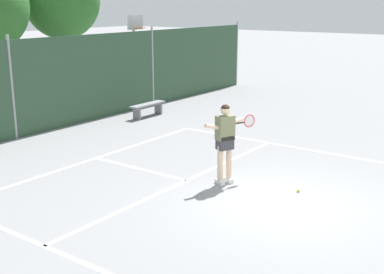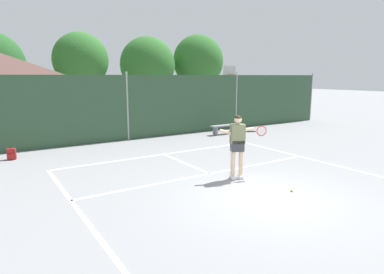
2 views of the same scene
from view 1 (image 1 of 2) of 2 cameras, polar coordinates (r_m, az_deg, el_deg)
The scene contains 7 objects.
ground_plane at distance 10.75m, azimuth 10.11°, elevation -7.47°, with size 120.00×120.00×0.00m, color gray.
court_markings at distance 11.02m, azimuth 7.08°, elevation -6.76°, with size 8.30×11.10×0.01m.
chainlink_fence at distance 16.22m, azimuth -19.55°, elevation 4.98°, with size 26.09×0.09×3.14m.
basketball_hoop at distance 21.89m, azimuth -6.42°, elevation 10.24°, with size 0.90×0.67×3.55m.
tennis_player at distance 11.48m, azimuth 3.77°, elevation 0.04°, with size 1.38×0.53×1.85m.
tennis_ball at distance 11.48m, azimuth 11.84°, elevation -5.91°, with size 0.07×0.07×0.07m, color #CCE033.
courtside_bench at distance 18.61m, azimuth -4.99°, elevation 3.39°, with size 1.60×0.36×0.48m.
Camera 1 is at (-9.01, -4.24, 4.04)m, focal length 47.48 mm.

